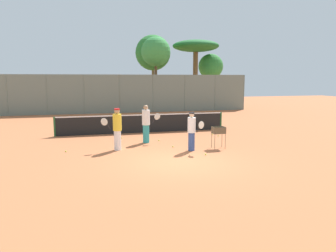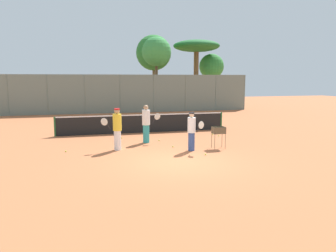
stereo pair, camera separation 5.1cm
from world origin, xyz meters
name	(u,v)px [view 1 (the left image)]	position (x,y,z in m)	size (l,w,h in m)	color
ground_plane	(178,162)	(0.00, 0.00, 0.00)	(80.00, 80.00, 0.00)	#B7663D
tennis_net	(143,123)	(0.00, 7.04, 0.56)	(9.88, 0.10, 1.07)	#26592D
back_fence	(119,94)	(0.00, 18.44, 1.74)	(25.08, 0.08, 3.48)	slate
tree_0	(153,53)	(4.18, 23.13, 5.81)	(3.73, 3.73, 7.70)	brown
tree_1	(211,67)	(11.30, 24.34, 4.44)	(2.86, 2.86, 5.95)	brown
tree_2	(196,48)	(9.09, 23.42, 6.50)	(5.13, 5.13, 7.33)	brown
tree_3	(156,52)	(3.99, 20.98, 5.74)	(2.93, 2.93, 7.25)	brown
player_white_outfit	(192,131)	(1.14, 1.77, 0.88)	(0.56, 0.81, 1.69)	#334C8C
player_red_cap	(146,123)	(-0.42, 4.05, 0.95)	(0.95, 0.39, 1.86)	teal
player_yellow_shirt	(117,129)	(-1.98, 2.75, 0.96)	(0.95, 0.38, 1.84)	white
ball_cart	(218,132)	(2.46, 1.91, 0.74)	(0.56, 0.41, 0.98)	brown
tennis_ball_0	(218,136)	(3.74, 4.80, 0.03)	(0.07, 0.07, 0.07)	#D1E54C
tennis_ball_1	(121,138)	(-1.47, 5.49, 0.03)	(0.07, 0.07, 0.07)	#D1E54C
tennis_ball_2	(173,147)	(0.54, 2.64, 0.03)	(0.07, 0.07, 0.07)	#D1E54C
tennis_ball_3	(206,154)	(1.42, 0.82, 0.03)	(0.07, 0.07, 0.07)	#D1E54C
tennis_ball_4	(159,140)	(0.27, 4.27, 0.03)	(0.07, 0.07, 0.07)	#D1E54C
tennis_ball_5	(66,151)	(-4.17, 2.90, 0.03)	(0.07, 0.07, 0.07)	#D1E54C
tennis_ball_6	(212,134)	(3.60, 5.28, 0.03)	(0.07, 0.07, 0.07)	#D1E54C
parked_car	(114,104)	(-0.25, 21.24, 0.66)	(4.20, 1.70, 1.60)	white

